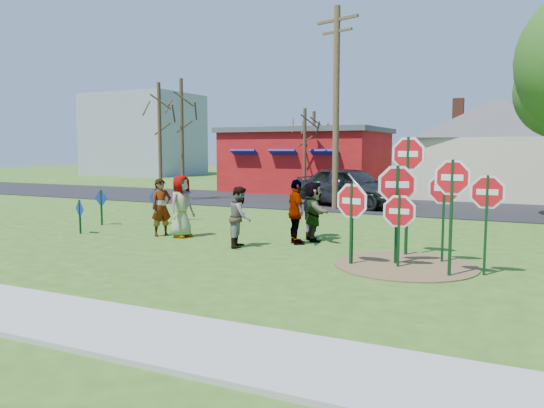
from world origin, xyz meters
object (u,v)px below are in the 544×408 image
at_px(stop_sign_b, 408,165).
at_px(stop_sign_a, 352,207).
at_px(person_a, 181,206).
at_px(suv, 350,186).
at_px(utility_pole, 336,104).
at_px(person_b, 161,208).
at_px(stop_sign_d, 444,195).
at_px(stop_sign_c, 452,190).

bearing_deg(stop_sign_b, stop_sign_a, -110.76).
distance_m(person_a, suv, 10.31).
bearing_deg(stop_sign_b, utility_pole, 127.78).
height_order(suv, utility_pole, utility_pole).
height_order(stop_sign_a, suv, stop_sign_a).
bearing_deg(person_b, stop_sign_d, -62.52).
bearing_deg(suv, person_b, -176.75).
bearing_deg(utility_pole, stop_sign_b, -61.07).
bearing_deg(person_b, utility_pole, 13.87).
bearing_deg(utility_pole, person_b, -105.47).
bearing_deg(person_b, stop_sign_c, -71.36).
xyz_separation_m(stop_sign_a, person_a, (-5.73, 1.49, -0.41)).
distance_m(stop_sign_a, stop_sign_c, 2.24).
bearing_deg(stop_sign_b, stop_sign_d, -18.26).
bearing_deg(stop_sign_a, stop_sign_c, 8.68).
relative_size(stop_sign_a, stop_sign_c, 0.78).
distance_m(stop_sign_a, utility_pole, 11.53).
bearing_deg(person_b, person_a, -53.04).
bearing_deg(suv, stop_sign_d, -133.88).
relative_size(stop_sign_d, suv, 0.42).
bearing_deg(utility_pole, suv, 77.12).
relative_size(stop_sign_c, suv, 0.48).
relative_size(stop_sign_b, person_b, 1.77).
distance_m(stop_sign_a, suv, 12.15).
height_order(stop_sign_c, suv, stop_sign_c).
height_order(stop_sign_b, person_a, stop_sign_b).
relative_size(stop_sign_a, person_a, 1.08).
xyz_separation_m(stop_sign_a, utility_pole, (-3.92, 10.36, 3.20)).
bearing_deg(stop_sign_b, stop_sign_c, -46.52).
bearing_deg(stop_sign_a, person_b, -177.83).
distance_m(stop_sign_b, person_a, 6.78).
xyz_separation_m(stop_sign_b, suv, (-4.56, 9.98, -1.30)).
xyz_separation_m(stop_sign_b, stop_sign_d, (0.94, -0.48, -0.66)).
distance_m(stop_sign_c, person_a, 8.14).
relative_size(stop_sign_d, person_b, 1.29).
distance_m(stop_sign_b, person_b, 7.45).
xyz_separation_m(stop_sign_a, stop_sign_b, (0.92, 1.61, 0.91)).
xyz_separation_m(stop_sign_d, person_a, (-7.58, 0.36, -0.65)).
bearing_deg(stop_sign_a, stop_sign_b, 74.89).
bearing_deg(stop_sign_b, person_a, -170.10).
xyz_separation_m(stop_sign_a, person_b, (-6.40, 1.40, -0.47)).
bearing_deg(stop_sign_d, stop_sign_b, 150.44).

